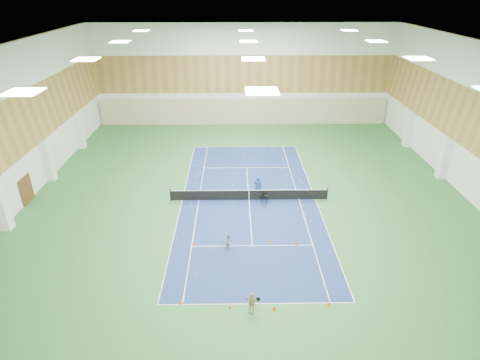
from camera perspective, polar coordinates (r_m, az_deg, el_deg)
name	(u,v)px	position (r m, az deg, el deg)	size (l,w,h in m)	color
ground	(249,200)	(32.96, 1.28, -2.86)	(40.00, 40.00, 0.00)	#2E6B31
room_shell	(250,131)	(30.50, 1.40, 7.05)	(36.00, 40.00, 12.00)	white
wood_cladding	(250,105)	(29.90, 1.44, 10.67)	(36.00, 40.00, 8.00)	#A27C3C
ceiling_light_grid	(251,49)	(29.10, 1.53, 18.13)	(21.40, 25.40, 0.06)	silver
court_surface	(249,200)	(32.96, 1.28, -2.85)	(10.97, 23.77, 0.01)	navy
tennis_balls_scatter	(249,199)	(32.94, 1.28, -2.79)	(10.57, 22.77, 0.07)	#CDEE28
tennis_net	(249,194)	(32.70, 1.29, -2.01)	(12.80, 0.10, 1.10)	black
back_curtain	(243,112)	(50.64, 0.50, 9.68)	(35.40, 0.16, 3.20)	#C6B793
door_left_b	(26,190)	(36.48, -28.10, -1.22)	(0.08, 1.80, 2.20)	#593319
coach	(258,187)	(33.09, 2.55, -0.93)	(0.68, 0.44, 1.85)	#213B97
child_court	(229,242)	(26.94, -1.54, -8.74)	(0.56, 0.44, 1.15)	#92929A
child_apron	(251,303)	(22.41, 1.64, -17.05)	(0.77, 0.32, 1.31)	tan
ball_cart	(264,199)	(32.29, 3.46, -2.67)	(0.51, 0.51, 0.88)	black
cone_svc_a	(194,243)	(27.74, -6.59, -8.93)	(0.22, 0.22, 0.24)	#DC3E0B
cone_svc_b	(230,244)	(27.55, -1.44, -9.04)	(0.21, 0.21, 0.23)	#FE560D
cone_svc_c	(270,240)	(27.95, 4.36, -8.52)	(0.21, 0.21, 0.24)	#D9620B
cone_svc_d	(296,243)	(27.81, 8.03, -8.92)	(0.22, 0.22, 0.25)	#EC4B0C
cone_base_a	(181,302)	(23.45, -8.36, -16.81)	(0.21, 0.21, 0.23)	#FF500D
cone_base_b	(230,307)	(22.99, -1.45, -17.59)	(0.17, 0.17, 0.19)	#ED3D0C
cone_base_c	(274,308)	(22.97, 4.91, -17.66)	(0.22, 0.22, 0.25)	red
cone_base_d	(329,304)	(23.63, 12.56, -16.81)	(0.23, 0.23, 0.25)	orange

